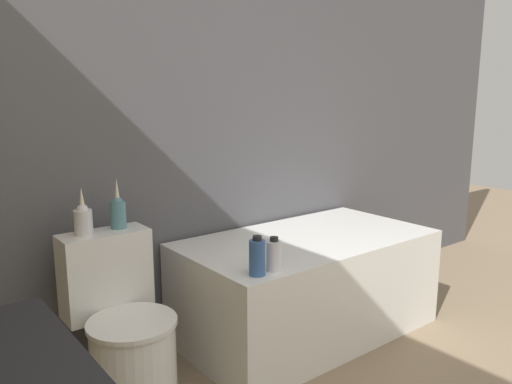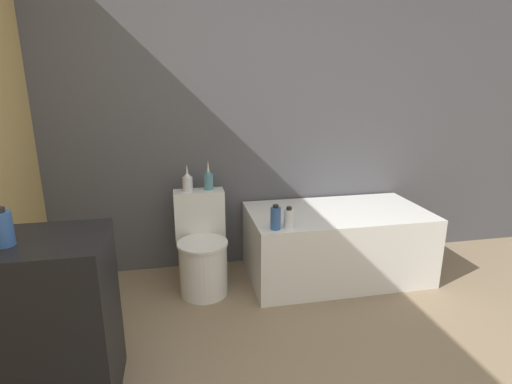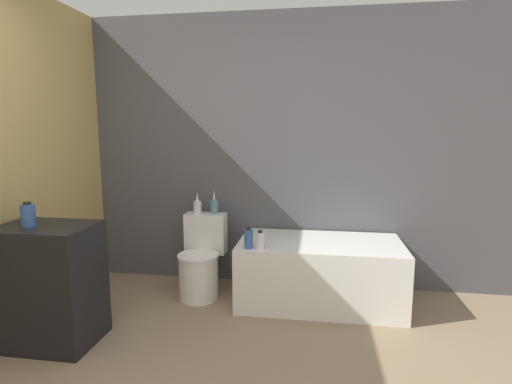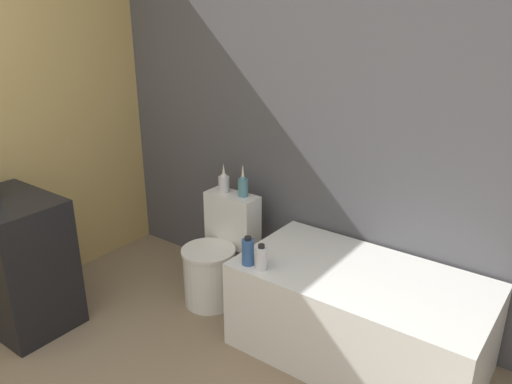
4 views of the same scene
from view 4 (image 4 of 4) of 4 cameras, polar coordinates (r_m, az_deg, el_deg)
wall_back_tiled at (r=3.34m, az=3.71°, el=9.14°), size 6.40×0.06×2.60m
bathtub at (r=3.03m, az=11.67°, el=-13.62°), size 1.41×0.76×0.55m
toilet at (r=3.51m, az=-4.48°, el=-7.43°), size 0.38×0.53×0.73m
vanity_counter at (r=3.53m, az=-25.56°, el=-7.29°), size 0.66×0.47×0.86m
vase_gold at (r=3.49m, az=-3.69°, el=1.17°), size 0.08×0.08×0.21m
vase_silver at (r=3.40m, az=-1.50°, el=0.78°), size 0.07×0.07×0.23m
shampoo_bottle_tall at (r=2.89m, az=-0.93°, el=-6.82°), size 0.07×0.07×0.18m
shampoo_bottle_short at (r=2.84m, az=0.61°, el=-7.54°), size 0.07×0.07×0.15m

